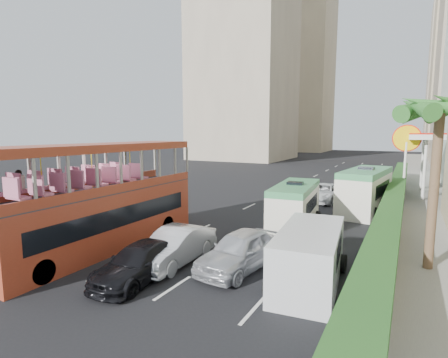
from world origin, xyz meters
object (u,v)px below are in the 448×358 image
Objects in this scene: double_decker_bus at (102,197)px; panel_van_far at (371,184)px; minibus_far at (365,191)px; panel_van_near at (309,257)px; car_silver_lane_b at (240,269)px; car_black at (140,279)px; minibus_near at (295,207)px; palm_tree at (434,190)px; van_asset at (323,201)px; car_silver_lane_a at (175,263)px.

panel_van_far is (9.99, 21.51, -1.51)m from double_decker_bus.
minibus_far is 13.50m from panel_van_near.
panel_van_far reaches higher than car_silver_lane_b.
car_silver_lane_b is 4.05m from car_black.
minibus_near reaches higher than car_silver_lane_b.
van_asset is at bearing 118.58° from palm_tree.
palm_tree is (3.96, 3.31, 2.35)m from panel_van_near.
car_silver_lane_b is at bearing 38.94° from car_black.
minibus_far is (6.03, 14.17, 1.51)m from car_silver_lane_a.
minibus_near is at bearing 68.61° from car_black.
van_asset is at bearing -118.18° from panel_van_far.
minibus_near is 7.49m from panel_van_near.
car_silver_lane_a is 0.78× the size of minibus_near.
car_black is 0.77× the size of minibus_near.
panel_van_near is at bearing -86.03° from panel_van_far.
car_silver_lane_a is 22.28m from panel_van_far.
palm_tree reaches higher than double_decker_bus.
double_decker_bus reaches higher than van_asset.
van_asset is 0.99× the size of panel_van_near.
panel_van_far is at bearing 73.11° from minibus_near.
panel_van_near is 20.82m from panel_van_far.
car_silver_lane_a is at bearing 0.11° from double_decker_bus.
minibus_far reaches higher than car_silver_lane_b.
van_asset is 0.75× the size of minibus_far.
double_decker_bus reaches higher than car_black.
panel_van_near reaches higher than van_asset.
double_decker_bus is 18.21m from van_asset.
car_silver_lane_b reaches higher than car_black.
minibus_far is at bearing 83.88° from car_silver_lane_b.
double_decker_bus is at bearing -138.37° from minibus_near.
panel_van_far is (2.82, 13.82, -0.29)m from minibus_near.
double_decker_bus is 2.16× the size of panel_van_far.
palm_tree is (9.82, 5.94, 3.38)m from car_black.
minibus_near is at bearing 104.80° from panel_van_near.
panel_van_near is 0.81× the size of palm_tree.
panel_van_far is 0.80× the size of palm_tree.
palm_tree reaches higher than car_silver_lane_b.
minibus_near is 0.87× the size of minibus_far.
double_decker_bus reaches higher than car_silver_lane_a.
minibus_near is 7.20m from minibus_far.
car_black is at bearing -92.24° from van_asset.
car_silver_lane_b reaches higher than car_silver_lane_a.
car_silver_lane_b is (6.99, 0.77, -2.53)m from double_decker_bus.
minibus_far is (3.11, 6.49, 0.20)m from minibus_near.
panel_van_far is at bearing 102.27° from palm_tree.
panel_van_far is at bearing 72.58° from car_black.
van_asset is (-0.09, 15.89, 0.00)m from car_silver_lane_b.
minibus_near is (2.92, 7.68, 1.31)m from car_silver_lane_a.
car_silver_lane_a is 2.84m from car_silver_lane_b.
car_black is 0.87× the size of panel_van_near.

